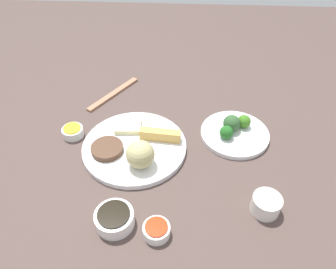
# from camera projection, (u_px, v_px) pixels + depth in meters

# --- Properties ---
(tabletop) EXTENTS (2.20, 2.20, 0.02)m
(tabletop) POSITION_uv_depth(u_px,v_px,m) (147.00, 150.00, 0.93)
(tabletop) COLOR #4C3B37
(tabletop) RESTS_ON ground
(main_plate) EXTENTS (0.30, 0.30, 0.02)m
(main_plate) POSITION_uv_depth(u_px,v_px,m) (135.00, 147.00, 0.91)
(main_plate) COLOR white
(main_plate) RESTS_ON tabletop
(rice_scoop) EXTENTS (0.08, 0.08, 0.08)m
(rice_scoop) POSITION_uv_depth(u_px,v_px,m) (140.00, 154.00, 0.83)
(rice_scoop) COLOR tan
(rice_scoop) RESTS_ON main_plate
(spring_roll) EXTENTS (0.04, 0.12, 0.03)m
(spring_roll) POSITION_uv_depth(u_px,v_px,m) (160.00, 135.00, 0.91)
(spring_roll) COLOR tan
(spring_roll) RESTS_ON main_plate
(crab_rangoon_wonton) EXTENTS (0.07, 0.08, 0.02)m
(crab_rangoon_wonton) POSITION_uv_depth(u_px,v_px,m) (128.00, 126.00, 0.95)
(crab_rangoon_wonton) COLOR beige
(crab_rangoon_wonton) RESTS_ON main_plate
(stir_fry_heap) EXTENTS (0.09, 0.09, 0.02)m
(stir_fry_heap) POSITION_uv_depth(u_px,v_px,m) (107.00, 149.00, 0.88)
(stir_fry_heap) COLOR #4F3323
(stir_fry_heap) RESTS_ON main_plate
(broccoli_plate) EXTENTS (0.20, 0.20, 0.01)m
(broccoli_plate) POSITION_uv_depth(u_px,v_px,m) (235.00, 134.00, 0.95)
(broccoli_plate) COLOR white
(broccoli_plate) RESTS_ON tabletop
(broccoli_floret_0) EXTENTS (0.05, 0.05, 0.05)m
(broccoli_floret_0) POSITION_uv_depth(u_px,v_px,m) (232.00, 123.00, 0.94)
(broccoli_floret_0) COLOR #30572D
(broccoli_floret_0) RESTS_ON broccoli_plate
(broccoli_floret_1) EXTENTS (0.04, 0.04, 0.04)m
(broccoli_floret_1) POSITION_uv_depth(u_px,v_px,m) (226.00, 132.00, 0.92)
(broccoli_floret_1) COLOR #215F20
(broccoli_floret_1) RESTS_ON broccoli_plate
(broccoli_floret_2) EXTENTS (0.04, 0.04, 0.04)m
(broccoli_floret_2) POSITION_uv_depth(u_px,v_px,m) (244.00, 121.00, 0.95)
(broccoli_floret_2) COLOR #3A731F
(broccoli_floret_2) RESTS_ON broccoli_plate
(soy_sauce_bowl) EXTENTS (0.09, 0.09, 0.04)m
(soy_sauce_bowl) POSITION_uv_depth(u_px,v_px,m) (115.00, 219.00, 0.73)
(soy_sauce_bowl) COLOR white
(soy_sauce_bowl) RESTS_ON tabletop
(soy_sauce_bowl_liquid) EXTENTS (0.07, 0.07, 0.00)m
(soy_sauce_bowl_liquid) POSITION_uv_depth(u_px,v_px,m) (114.00, 214.00, 0.71)
(soy_sauce_bowl_liquid) COLOR black
(soy_sauce_bowl_liquid) RESTS_ON soy_sauce_bowl
(sauce_ramekin_sweet_and_sour) EXTENTS (0.06, 0.06, 0.03)m
(sauce_ramekin_sweet_and_sour) POSITION_uv_depth(u_px,v_px,m) (156.00, 231.00, 0.71)
(sauce_ramekin_sweet_and_sour) COLOR white
(sauce_ramekin_sweet_and_sour) RESTS_ON tabletop
(sauce_ramekin_sweet_and_sour_liquid) EXTENTS (0.05, 0.05, 0.00)m
(sauce_ramekin_sweet_and_sour_liquid) POSITION_uv_depth(u_px,v_px,m) (156.00, 227.00, 0.70)
(sauce_ramekin_sweet_and_sour_liquid) COLOR red
(sauce_ramekin_sweet_and_sour_liquid) RESTS_ON sauce_ramekin_sweet_and_sour
(sauce_ramekin_hot_mustard) EXTENTS (0.06, 0.06, 0.03)m
(sauce_ramekin_hot_mustard) POSITION_uv_depth(u_px,v_px,m) (73.00, 132.00, 0.95)
(sauce_ramekin_hot_mustard) COLOR white
(sauce_ramekin_hot_mustard) RESTS_ON tabletop
(sauce_ramekin_hot_mustard_liquid) EXTENTS (0.05, 0.05, 0.00)m
(sauce_ramekin_hot_mustard_liquid) POSITION_uv_depth(u_px,v_px,m) (72.00, 128.00, 0.94)
(sauce_ramekin_hot_mustard_liquid) COLOR yellow
(sauce_ramekin_hot_mustard_liquid) RESTS_ON sauce_ramekin_hot_mustard
(teacup) EXTENTS (0.07, 0.07, 0.05)m
(teacup) POSITION_uv_depth(u_px,v_px,m) (266.00, 204.00, 0.75)
(teacup) COLOR silver
(teacup) RESTS_ON tabletop
(chopsticks_pair) EXTENTS (0.20, 0.15, 0.01)m
(chopsticks_pair) POSITION_uv_depth(u_px,v_px,m) (113.00, 94.00, 1.11)
(chopsticks_pair) COLOR #A67053
(chopsticks_pair) RESTS_ON tabletop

